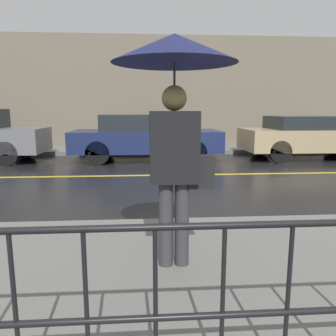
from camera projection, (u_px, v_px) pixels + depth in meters
ground_plane at (202, 175)px, 8.14m from camera, size 80.00×80.00×0.00m
sidewalk_near at (299, 275)px, 3.04m from camera, size 28.00×2.95×0.15m
sidewalk_far at (181, 150)px, 12.66m from camera, size 28.00×1.83×0.15m
lane_marking at (202, 174)px, 8.14m from camera, size 25.20×0.12×0.01m
building_storefront at (179, 94)px, 13.33m from camera, size 28.00×0.30×4.50m
pedestrian at (175, 84)px, 2.81m from camera, size 1.08×1.08×2.07m
car_navy at (145, 137)px, 10.39m from camera, size 4.63×1.90×1.45m
car_tan at (309, 136)px, 10.78m from camera, size 4.40×1.91×1.39m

